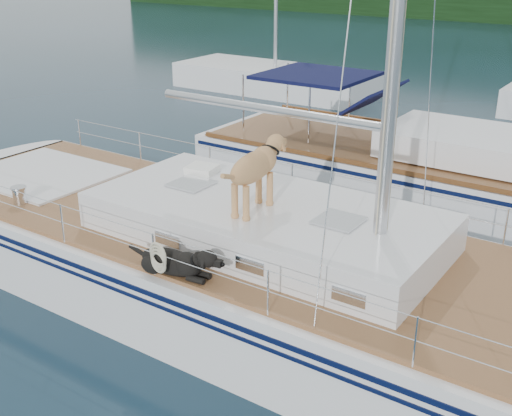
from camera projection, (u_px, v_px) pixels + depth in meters
The scene contains 4 objects.
ground at pixel (224, 296), 10.44m from camera, with size 120.00×120.00×0.00m, color black.
main_sailboat at pixel (228, 261), 10.13m from camera, with size 12.00×3.84×14.01m.
neighbor_sailboat at pixel (447, 177), 13.95m from camera, with size 11.00×3.50×13.30m.
bg_boat_west at pixel (275, 80), 25.16m from camera, with size 8.00×3.00×11.65m.
Camera 1 is at (5.58, -7.25, 5.27)m, focal length 45.00 mm.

